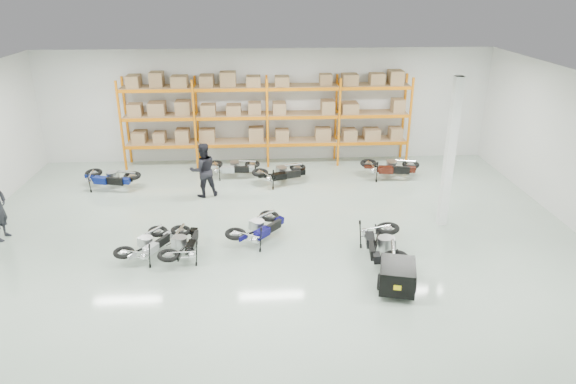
{
  "coord_description": "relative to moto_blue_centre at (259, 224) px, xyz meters",
  "views": [
    {
      "loc": [
        -0.33,
        -13.4,
        6.94
      ],
      "look_at": [
        0.49,
        0.67,
        1.1
      ],
      "focal_mm": 32.0,
      "sensor_mm": 36.0,
      "label": 1
    }
  ],
  "objects": [
    {
      "name": "moto_black_far_left",
      "position": [
        -2.04,
        -0.81,
        -0.02
      ],
      "size": [
        0.98,
        1.75,
        1.09
      ],
      "primitive_type": null,
      "rotation": [
        0.0,
        -0.09,
        3.05
      ],
      "color": "black",
      "rests_on": "ground"
    },
    {
      "name": "moto_blue_centre",
      "position": [
        0.0,
        0.0,
        0.0
      ],
      "size": [
        1.81,
        1.9,
        1.14
      ],
      "primitive_type": null,
      "rotation": [
        0.0,
        -0.09,
        2.43
      ],
      "color": "#0A074A",
      "rests_on": "ground"
    },
    {
      "name": "pallet_rack",
      "position": [
        0.4,
        6.73,
        1.72
      ],
      "size": [
        11.28,
        0.98,
        3.62
      ],
      "color": "orange",
      "rests_on": "ground"
    },
    {
      "name": "structural_column",
      "position": [
        5.6,
        0.78,
        1.71
      ],
      "size": [
        0.25,
        0.25,
        4.5
      ],
      "primitive_type": "cube",
      "color": "white",
      "rests_on": "ground"
    },
    {
      "name": "moto_back_b",
      "position": [
        -0.93,
        5.24,
        -0.02
      ],
      "size": [
        1.75,
        0.94,
        1.11
      ],
      "primitive_type": null,
      "rotation": [
        0.0,
        -0.09,
        1.52
      ],
      "color": "#B3B9BD",
      "rests_on": "ground"
    },
    {
      "name": "moto_silver_left",
      "position": [
        -2.99,
        -0.74,
        -0.04
      ],
      "size": [
        1.49,
        1.81,
        1.05
      ],
      "primitive_type": null,
      "rotation": [
        0.0,
        -0.09,
        2.63
      ],
      "color": "#A8AAAF",
      "rests_on": "ground"
    },
    {
      "name": "person_back",
      "position": [
        -1.86,
        3.45,
        0.41
      ],
      "size": [
        1.1,
        0.98,
        1.89
      ],
      "primitive_type": "imported",
      "rotation": [
        0.0,
        0.0,
        3.48
      ],
      "color": "black",
      "rests_on": "ground"
    },
    {
      "name": "moto_back_a",
      "position": [
        -5.29,
        4.29,
        0.02
      ],
      "size": [
        2.0,
        1.35,
        1.18
      ],
      "primitive_type": null,
      "rotation": [
        0.0,
        -0.09,
        1.31
      ],
      "color": "navy",
      "rests_on": "ground"
    },
    {
      "name": "room",
      "position": [
        0.4,
        0.28,
        1.71
      ],
      "size": [
        18.0,
        18.0,
        18.0
      ],
      "color": "#A9BDAC",
      "rests_on": "ground"
    },
    {
      "name": "moto_touring_right",
      "position": [
        3.28,
        -1.21,
        0.06
      ],
      "size": [
        1.2,
        2.06,
        1.26
      ],
      "primitive_type": null,
      "rotation": [
        0.0,
        -0.09,
        -0.12
      ],
      "color": "black",
      "rests_on": "ground"
    },
    {
      "name": "moto_back_c",
      "position": [
        0.85,
        4.45,
        0.01
      ],
      "size": [
        1.98,
        1.41,
        1.16
      ],
      "primitive_type": null,
      "rotation": [
        0.0,
        -0.09,
        1.9
      ],
      "color": "black",
      "rests_on": "ground"
    },
    {
      "name": "trailer",
      "position": [
        3.28,
        -2.8,
        -0.11
      ],
      "size": [
        1.05,
        1.8,
        0.73
      ],
      "rotation": [
        0.0,
        0.0,
        -0.25
      ],
      "color": "black",
      "rests_on": "ground"
    },
    {
      "name": "moto_back_d",
      "position": [
        4.96,
        4.77,
        0.04
      ],
      "size": [
        2.01,
        1.2,
        1.23
      ],
      "primitive_type": null,
      "rotation": [
        0.0,
        -0.09,
        1.43
      ],
      "color": "#3F140C",
      "rests_on": "ground"
    }
  ]
}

